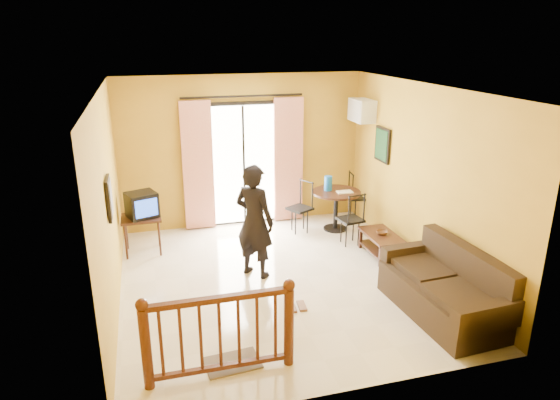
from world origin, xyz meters
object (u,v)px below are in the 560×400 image
object	(u,v)px
coffee_table	(381,241)
sofa	(447,290)
standing_person	(254,221)
dining_table	(336,199)
television	(142,205)

from	to	relation	value
coffee_table	sofa	distance (m)	1.85
sofa	standing_person	distance (m)	2.81
dining_table	coffee_table	distance (m)	1.36
coffee_table	dining_table	bearing A→B (deg)	102.85
television	standing_person	bearing A→B (deg)	-58.17
coffee_table	standing_person	distance (m)	2.22
television	sofa	world-z (taller)	television
television	coffee_table	distance (m)	3.94
coffee_table	standing_person	bearing A→B (deg)	-177.18
television	dining_table	xyz separation A→B (m)	(3.43, 0.12, -0.25)
dining_table	coffee_table	xyz separation A→B (m)	(0.29, -1.28, -0.33)
dining_table	standing_person	distance (m)	2.32
standing_person	television	bearing A→B (deg)	7.02
sofa	coffee_table	bearing A→B (deg)	86.70
television	sofa	bearing A→B (deg)	-58.39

